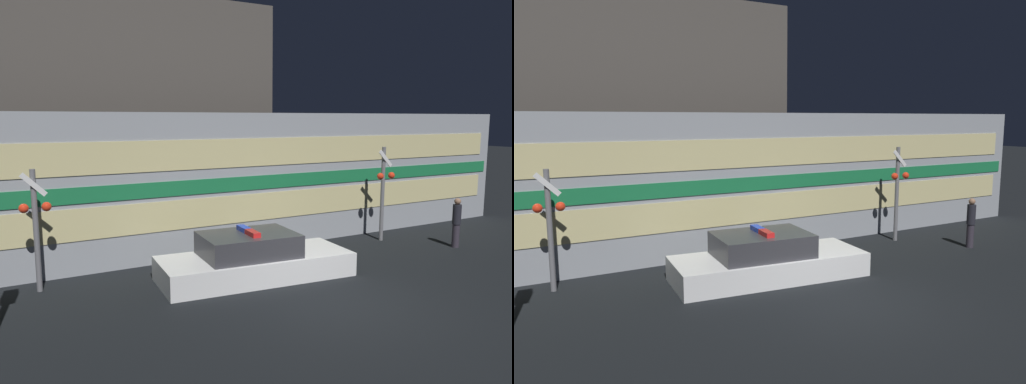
% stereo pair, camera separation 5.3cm
% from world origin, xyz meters
% --- Properties ---
extents(ground_plane, '(120.00, 120.00, 0.00)m').
position_xyz_m(ground_plane, '(0.00, 0.00, 0.00)').
color(ground_plane, black).
extents(train, '(20.18, 2.85, 4.19)m').
position_xyz_m(train, '(1.54, 6.21, 2.10)').
color(train, '#999EA5').
rests_on(train, ground_plane).
extents(police_car, '(5.05, 2.34, 1.29)m').
position_xyz_m(police_car, '(-0.71, 2.45, 0.47)').
color(police_car, silver).
rests_on(police_car, ground_plane).
extents(pedestrian, '(0.26, 0.26, 1.57)m').
position_xyz_m(pedestrian, '(6.32, 1.95, 0.81)').
color(pedestrian, '#2D2833').
rests_on(pedestrian, ground_plane).
extents(crossing_signal_near, '(0.70, 0.30, 3.11)m').
position_xyz_m(crossing_signal_near, '(4.93, 3.75, 1.77)').
color(crossing_signal_near, slate).
rests_on(crossing_signal_near, ground_plane).
extents(crossing_signal_far, '(0.70, 0.30, 2.89)m').
position_xyz_m(crossing_signal_far, '(-5.56, 4.02, 1.65)').
color(crossing_signal_far, slate).
rests_on(crossing_signal_far, ground_plane).
extents(building_left, '(11.66, 5.62, 8.64)m').
position_xyz_m(building_left, '(-1.27, 12.94, 4.32)').
color(building_left, '#47423D').
rests_on(building_left, ground_plane).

